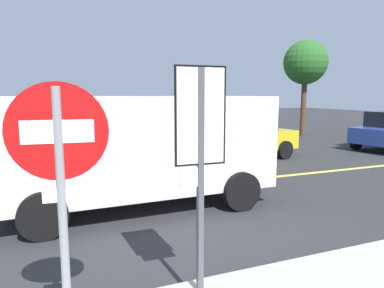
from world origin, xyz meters
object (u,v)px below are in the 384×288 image
at_px(car_yellow_crossing, 237,136).
at_px(white_van, 136,144).
at_px(stop_sign, 61,178).
at_px(tree_centre_verge, 305,63).
at_px(speed_limit_sign, 200,142).

bearing_deg(car_yellow_crossing, white_van, -138.81).
relative_size(stop_sign, tree_centre_verge, 0.46).
xyz_separation_m(white_van, car_yellow_crossing, (4.37, 3.82, -0.46)).
distance_m(stop_sign, tree_centre_verge, 17.75).
relative_size(speed_limit_sign, tree_centre_verge, 0.50).
height_order(speed_limit_sign, tree_centre_verge, tree_centre_verge).
distance_m(stop_sign, white_van, 4.13).
distance_m(stop_sign, speed_limit_sign, 1.38).
height_order(stop_sign, tree_centre_verge, tree_centre_verge).
height_order(speed_limit_sign, white_van, speed_limit_sign).
distance_m(white_van, car_yellow_crossing, 5.82).
distance_m(speed_limit_sign, white_van, 3.55).
height_order(stop_sign, car_yellow_crossing, stop_sign).
bearing_deg(speed_limit_sign, stop_sign, -165.52).
height_order(speed_limit_sign, car_yellow_crossing, speed_limit_sign).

